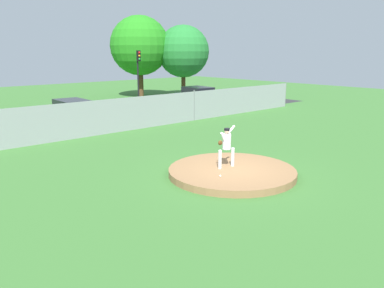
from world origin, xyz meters
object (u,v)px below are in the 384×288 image
at_px(baseball, 220,176).
at_px(parked_car_champagne, 73,113).
at_px(traffic_cone_orange, 172,114).
at_px(traffic_light_far, 138,68).
at_px(pitcher_youth, 226,144).
at_px(parked_car_navy, 198,98).

height_order(baseball, parked_car_champagne, parked_car_champagne).
xyz_separation_m(traffic_cone_orange, traffic_light_far, (2.07, 7.16, 2.96)).
relative_size(pitcher_youth, baseball, 21.92).
bearing_deg(traffic_light_far, baseball, -116.52).
bearing_deg(pitcher_youth, traffic_cone_orange, 60.27).
distance_m(pitcher_youth, traffic_cone_orange, 13.46).
xyz_separation_m(pitcher_youth, parked_car_navy, (11.50, 14.19, -0.38)).
bearing_deg(traffic_cone_orange, parked_car_champagne, 161.92).
xyz_separation_m(baseball, parked_car_navy, (12.50, 14.87, 0.53)).
height_order(baseball, traffic_cone_orange, traffic_cone_orange).
bearing_deg(traffic_light_far, parked_car_champagne, -149.46).
xyz_separation_m(pitcher_youth, parked_car_champagne, (0.17, 13.77, -0.43)).
xyz_separation_m(parked_car_champagne, parked_car_navy, (11.33, 0.42, 0.05)).
relative_size(parked_car_champagne, parked_car_navy, 1.03).
bearing_deg(traffic_light_far, parked_car_navy, -59.01).
distance_m(parked_car_champagne, traffic_light_far, 10.22).
relative_size(baseball, parked_car_navy, 0.02).
bearing_deg(pitcher_youth, baseball, -146.04).
relative_size(pitcher_youth, parked_car_champagne, 0.35).
xyz_separation_m(baseball, traffic_light_far, (9.73, 19.49, 2.92)).
distance_m(parked_car_champagne, parked_car_navy, 11.34).
bearing_deg(traffic_light_far, pitcher_youth, -114.87).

